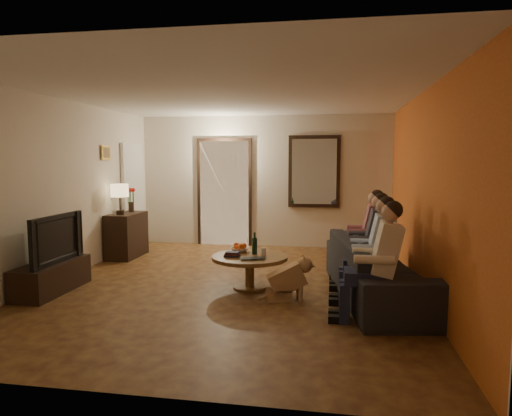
% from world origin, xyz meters
% --- Properties ---
extents(floor, '(5.00, 6.00, 0.01)m').
position_xyz_m(floor, '(0.00, 0.00, 0.00)').
color(floor, '#401B11').
rests_on(floor, ground).
extents(ceiling, '(5.00, 6.00, 0.01)m').
position_xyz_m(ceiling, '(0.00, 0.00, 2.60)').
color(ceiling, white).
rests_on(ceiling, back_wall).
extents(back_wall, '(5.00, 0.02, 2.60)m').
position_xyz_m(back_wall, '(0.00, 3.00, 1.30)').
color(back_wall, beige).
rests_on(back_wall, floor).
extents(front_wall, '(5.00, 0.02, 2.60)m').
position_xyz_m(front_wall, '(0.00, -3.00, 1.30)').
color(front_wall, beige).
rests_on(front_wall, floor).
extents(left_wall, '(0.02, 6.00, 2.60)m').
position_xyz_m(left_wall, '(-2.50, 0.00, 1.30)').
color(left_wall, beige).
rests_on(left_wall, floor).
extents(right_wall, '(0.02, 6.00, 2.60)m').
position_xyz_m(right_wall, '(2.50, 0.00, 1.30)').
color(right_wall, beige).
rests_on(right_wall, floor).
extents(orange_accent, '(0.01, 6.00, 2.60)m').
position_xyz_m(orange_accent, '(2.49, 0.00, 1.30)').
color(orange_accent, '#C85822').
rests_on(orange_accent, right_wall).
extents(kitchen_doorway, '(1.00, 0.06, 2.10)m').
position_xyz_m(kitchen_doorway, '(-0.80, 2.98, 1.05)').
color(kitchen_doorway, '#FFE0A5').
rests_on(kitchen_doorway, floor).
extents(door_trim, '(1.12, 0.04, 2.22)m').
position_xyz_m(door_trim, '(-0.80, 2.97, 1.05)').
color(door_trim, black).
rests_on(door_trim, floor).
extents(fridge_glimpse, '(0.45, 0.03, 1.70)m').
position_xyz_m(fridge_glimpse, '(-0.55, 2.98, 0.90)').
color(fridge_glimpse, silver).
rests_on(fridge_glimpse, floor).
extents(mirror_frame, '(1.00, 0.05, 1.40)m').
position_xyz_m(mirror_frame, '(1.00, 2.96, 1.50)').
color(mirror_frame, black).
rests_on(mirror_frame, back_wall).
extents(mirror_glass, '(0.86, 0.02, 1.26)m').
position_xyz_m(mirror_glass, '(1.00, 2.93, 1.50)').
color(mirror_glass, white).
rests_on(mirror_glass, back_wall).
extents(white_door, '(0.06, 0.85, 2.04)m').
position_xyz_m(white_door, '(-2.46, 2.30, 1.02)').
color(white_door, white).
rests_on(white_door, floor).
extents(framed_art, '(0.03, 0.28, 0.24)m').
position_xyz_m(framed_art, '(-2.47, 1.30, 1.85)').
color(framed_art, '#B28C33').
rests_on(framed_art, left_wall).
extents(art_canvas, '(0.01, 0.22, 0.18)m').
position_xyz_m(art_canvas, '(-2.46, 1.30, 1.85)').
color(art_canvas, brown).
rests_on(art_canvas, left_wall).
extents(dresser, '(0.45, 0.88, 0.78)m').
position_xyz_m(dresser, '(-2.25, 1.54, 0.39)').
color(dresser, black).
rests_on(dresser, floor).
extents(table_lamp, '(0.30, 0.30, 0.54)m').
position_xyz_m(table_lamp, '(-2.25, 1.32, 1.05)').
color(table_lamp, beige).
rests_on(table_lamp, dresser).
extents(flower_vase, '(0.14, 0.14, 0.44)m').
position_xyz_m(flower_vase, '(-2.25, 1.76, 1.00)').
color(flower_vase, '#B51713').
rests_on(flower_vase, dresser).
extents(tv_stand, '(0.45, 1.18, 0.39)m').
position_xyz_m(tv_stand, '(-2.25, -0.68, 0.20)').
color(tv_stand, black).
rests_on(tv_stand, floor).
extents(tv, '(1.09, 0.14, 0.63)m').
position_xyz_m(tv, '(-2.25, -0.68, 0.71)').
color(tv, black).
rests_on(tv, tv_stand).
extents(sofa, '(2.65, 1.36, 0.74)m').
position_xyz_m(sofa, '(1.97, -0.24, 0.37)').
color(sofa, black).
rests_on(sofa, floor).
extents(person_a, '(0.60, 0.40, 1.20)m').
position_xyz_m(person_a, '(1.87, -1.14, 0.60)').
color(person_a, tan).
rests_on(person_a, sofa).
extents(person_b, '(0.60, 0.40, 1.20)m').
position_xyz_m(person_b, '(1.87, -0.54, 0.60)').
color(person_b, tan).
rests_on(person_b, sofa).
extents(person_c, '(0.60, 0.40, 1.20)m').
position_xyz_m(person_c, '(1.87, 0.06, 0.60)').
color(person_c, tan).
rests_on(person_c, sofa).
extents(person_d, '(0.60, 0.40, 1.20)m').
position_xyz_m(person_d, '(1.87, 0.66, 0.60)').
color(person_d, tan).
rests_on(person_d, sofa).
extents(dog, '(0.60, 0.38, 0.56)m').
position_xyz_m(dog, '(0.82, -0.53, 0.28)').
color(dog, '#AB7E4F').
rests_on(dog, floor).
extents(coffee_table, '(1.24, 1.24, 0.45)m').
position_xyz_m(coffee_table, '(0.28, -0.09, 0.23)').
color(coffee_table, brown).
rests_on(coffee_table, floor).
extents(bowl, '(0.26, 0.26, 0.06)m').
position_xyz_m(bowl, '(0.10, 0.13, 0.48)').
color(bowl, white).
rests_on(bowl, coffee_table).
extents(oranges, '(0.20, 0.20, 0.08)m').
position_xyz_m(oranges, '(0.10, 0.13, 0.55)').
color(oranges, '#EF5514').
rests_on(oranges, bowl).
extents(wine_bottle, '(0.07, 0.07, 0.31)m').
position_xyz_m(wine_bottle, '(0.33, 0.01, 0.60)').
color(wine_bottle, black).
rests_on(wine_bottle, coffee_table).
extents(wine_glass, '(0.06, 0.06, 0.10)m').
position_xyz_m(wine_glass, '(0.46, -0.04, 0.50)').
color(wine_glass, silver).
rests_on(wine_glass, coffee_table).
extents(book_stack, '(0.20, 0.15, 0.07)m').
position_xyz_m(book_stack, '(0.06, -0.19, 0.48)').
color(book_stack, black).
rests_on(book_stack, coffee_table).
extents(laptop, '(0.38, 0.30, 0.03)m').
position_xyz_m(laptop, '(0.38, -0.37, 0.46)').
color(laptop, black).
rests_on(laptop, coffee_table).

